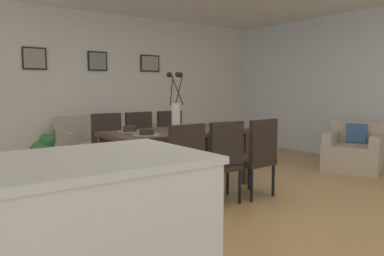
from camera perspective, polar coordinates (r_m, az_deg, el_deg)
ground_plane at (r=4.40m, az=2.62°, el=-10.82°), size 9.00×9.00×0.00m
back_wall_panel at (r=7.04m, az=-14.22°, el=6.07°), size 9.00×0.10×2.60m
side_window_wall at (r=7.29m, az=23.64°, el=5.74°), size 0.10×6.30×2.60m
dining_table at (r=4.82m, az=-2.41°, el=-1.26°), size 1.80×0.92×0.74m
dining_chair_near_left at (r=3.87m, az=-1.77°, el=-5.37°), size 0.47×0.47×0.92m
dining_chair_near_right at (r=5.38m, az=-12.26°, el=-2.27°), size 0.47×0.47×0.92m
dining_chair_far_left at (r=4.16m, az=4.24°, el=-4.57°), size 0.46×0.46×0.92m
dining_chair_far_right at (r=5.58m, az=-7.38°, el=-1.88°), size 0.45×0.45×0.92m
dining_chair_mid_left at (r=4.49m, az=9.54°, el=-3.86°), size 0.46×0.46×0.92m
dining_chair_mid_right at (r=5.84m, az=-2.77°, el=-1.48°), size 0.44×0.44×0.92m
centerpiece_vase at (r=4.79m, az=-2.43°, el=3.01°), size 0.21×0.23×0.73m
placemat_near_left at (r=4.36m, az=-6.81°, el=-1.03°), size 0.32×0.32×0.01m
bowl_near_left at (r=4.35m, az=-6.82°, el=-0.54°), size 0.17×0.17×0.07m
placemat_near_right at (r=4.72m, az=-9.28°, el=-0.52°), size 0.32×0.32×0.01m
bowl_near_right at (r=4.72m, az=-9.29°, el=-0.07°), size 0.17×0.17×0.07m
placemat_far_left at (r=4.64m, az=-1.00°, el=-0.55°), size 0.32×0.32×0.01m
bowl_far_left at (r=4.64m, az=-1.00°, el=-0.09°), size 0.17×0.17×0.07m
sofa at (r=6.53m, az=-11.32°, el=-2.84°), size 1.86×0.84×0.80m
armchair at (r=6.44m, az=23.10°, el=-3.28°), size 1.03×1.03×0.75m
kitchen_island at (r=2.16m, az=-17.39°, el=-16.40°), size 1.39×0.87×0.92m
framed_picture_left at (r=6.67m, az=-22.57°, el=9.61°), size 0.38×0.03×0.36m
framed_picture_center at (r=7.00m, az=-13.99°, el=9.70°), size 0.35×0.03×0.34m
framed_picture_right at (r=7.47m, az=-6.33°, el=9.61°), size 0.41×0.03×0.32m
potted_plant at (r=5.50m, az=-21.37°, el=-3.83°), size 0.36×0.36×0.67m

